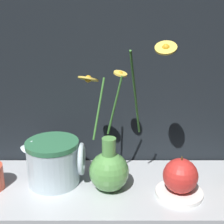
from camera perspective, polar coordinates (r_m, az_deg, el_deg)
name	(u,v)px	position (r m, az deg, el deg)	size (l,w,h in m)	color
ground_plane	(113,190)	(0.82, 0.16, -14.01)	(6.00, 6.00, 0.00)	black
shelf	(113,188)	(0.81, 0.16, -13.65)	(0.80, 0.27, 0.01)	#B2B7BC
vase_with_flowers	(110,167)	(0.77, -0.29, -9.95)	(0.22, 0.13, 0.36)	#59994C
ceramic_pitcher	(55,160)	(0.81, -10.43, -8.64)	(0.16, 0.13, 0.13)	silver
saucer_plate	(180,193)	(0.79, 12.32, -14.23)	(0.11, 0.11, 0.01)	white
orange_fruit	(181,176)	(0.77, 12.56, -11.31)	(0.08, 0.08, 0.09)	red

